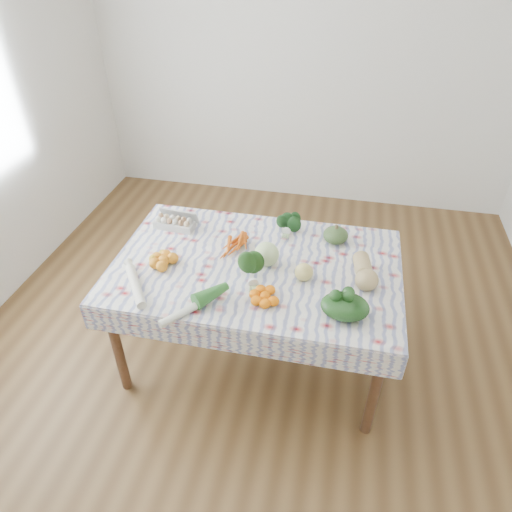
# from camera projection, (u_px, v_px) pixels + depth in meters

# --- Properties ---
(ground) EXTENTS (4.50, 4.50, 0.00)m
(ground) POSITION_uv_depth(u_px,v_px,m) (256.00, 352.00, 3.11)
(ground) COLOR brown
(ground) RESTS_ON ground
(wall_back) EXTENTS (4.00, 0.04, 2.80)m
(wall_back) POSITION_uv_depth(u_px,v_px,m) (309.00, 55.00, 4.04)
(wall_back) COLOR silver
(wall_back) RESTS_ON ground
(dining_table) EXTENTS (1.60, 1.00, 0.75)m
(dining_table) POSITION_uv_depth(u_px,v_px,m) (256.00, 275.00, 2.70)
(dining_table) COLOR brown
(dining_table) RESTS_ON ground
(tablecloth) EXTENTS (1.66, 1.06, 0.01)m
(tablecloth) POSITION_uv_depth(u_px,v_px,m) (256.00, 265.00, 2.66)
(tablecloth) COLOR white
(tablecloth) RESTS_ON dining_table
(egg_carton) EXTENTS (0.27, 0.13, 0.07)m
(egg_carton) POSITION_uv_depth(u_px,v_px,m) (174.00, 223.00, 2.94)
(egg_carton) COLOR #BABAB5
(egg_carton) RESTS_ON tablecloth
(carrot_bunch) EXTENTS (0.25, 0.23, 0.04)m
(carrot_bunch) POSITION_uv_depth(u_px,v_px,m) (239.00, 248.00, 2.74)
(carrot_bunch) COLOR #DC5B11
(carrot_bunch) RESTS_ON tablecloth
(kale_bunch) EXTENTS (0.14, 0.12, 0.12)m
(kale_bunch) POSITION_uv_depth(u_px,v_px,m) (288.00, 224.00, 2.88)
(kale_bunch) COLOR #133713
(kale_bunch) RESTS_ON tablecloth
(kabocha_squash) EXTENTS (0.20, 0.20, 0.10)m
(kabocha_squash) POSITION_uv_depth(u_px,v_px,m) (336.00, 235.00, 2.81)
(kabocha_squash) COLOR #3C582B
(kabocha_squash) RESTS_ON tablecloth
(cabbage) EXTENTS (0.15, 0.15, 0.14)m
(cabbage) POSITION_uv_depth(u_px,v_px,m) (267.00, 254.00, 2.61)
(cabbage) COLOR #C3E092
(cabbage) RESTS_ON tablecloth
(butternut_squash) EXTENTS (0.17, 0.29, 0.13)m
(butternut_squash) POSITION_uv_depth(u_px,v_px,m) (365.00, 270.00, 2.51)
(butternut_squash) COLOR tan
(butternut_squash) RESTS_ON tablecloth
(orange_cluster) EXTENTS (0.27, 0.27, 0.07)m
(orange_cluster) POSITION_uv_depth(u_px,v_px,m) (164.00, 260.00, 2.62)
(orange_cluster) COLOR orange
(orange_cluster) RESTS_ON tablecloth
(broccoli) EXTENTS (0.18, 0.18, 0.10)m
(broccoli) POSITION_uv_depth(u_px,v_px,m) (252.00, 275.00, 2.49)
(broccoli) COLOR #1D4716
(broccoli) RESTS_ON tablecloth
(mandarin_cluster) EXTENTS (0.25, 0.25, 0.06)m
(mandarin_cluster) POSITION_uv_depth(u_px,v_px,m) (265.00, 296.00, 2.39)
(mandarin_cluster) COLOR orange
(mandarin_cluster) RESTS_ON tablecloth
(grapefruit) EXTENTS (0.13, 0.13, 0.10)m
(grapefruit) POSITION_uv_depth(u_px,v_px,m) (304.00, 272.00, 2.51)
(grapefruit) COLOR #DECB69
(grapefruit) RESTS_ON tablecloth
(spinach_bag) EXTENTS (0.30, 0.27, 0.11)m
(spinach_bag) POSITION_uv_depth(u_px,v_px,m) (345.00, 306.00, 2.29)
(spinach_bag) COLOR #143312
(spinach_bag) RESTS_ON tablecloth
(daikon) EXTENTS (0.25, 0.33, 0.05)m
(daikon) POSITION_uv_depth(u_px,v_px,m) (135.00, 286.00, 2.46)
(daikon) COLOR silver
(daikon) RESTS_ON tablecloth
(leek) EXTENTS (0.28, 0.34, 0.04)m
(leek) POSITION_uv_depth(u_px,v_px,m) (194.00, 306.00, 2.33)
(leek) COLOR white
(leek) RESTS_ON tablecloth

